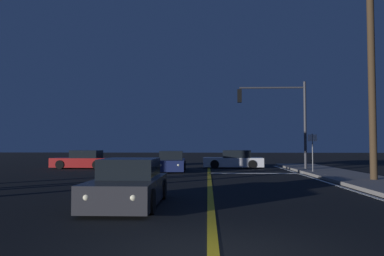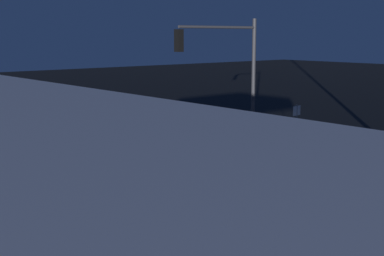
{
  "view_description": "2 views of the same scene",
  "coord_description": "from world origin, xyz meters",
  "px_view_note": "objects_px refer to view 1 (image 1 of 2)",
  "views": [
    {
      "loc": [
        -0.09,
        -5.76,
        1.74
      ],
      "look_at": [
        -0.93,
        14.45,
        2.65
      ],
      "focal_mm": 35.23,
      "sensor_mm": 36.0,
      "label": 1
    },
    {
      "loc": [
        -11.75,
        2.78,
        5.31
      ],
      "look_at": [
        0.1,
        16.72,
        2.15
      ],
      "focal_mm": 50.63,
      "sensor_mm": 36.0,
      "label": 2
    }
  ],
  "objects_px": {
    "utility_pole_right": "(371,65)",
    "car_mid_block_white": "(234,160)",
    "traffic_signal_near_right": "(281,111)",
    "street_sign_corner": "(312,147)",
    "car_parked_curb_red": "(84,161)",
    "car_side_waiting_charcoal": "(129,185)",
    "car_following_oncoming_navy": "(171,162)"
  },
  "relations": [
    {
      "from": "car_following_oncoming_navy",
      "to": "traffic_signal_near_right",
      "type": "height_order",
      "value": "traffic_signal_near_right"
    },
    {
      "from": "car_parked_curb_red",
      "to": "utility_pole_right",
      "type": "bearing_deg",
      "value": -117.68
    },
    {
      "from": "car_side_waiting_charcoal",
      "to": "street_sign_corner",
      "type": "relative_size",
      "value": 1.79
    },
    {
      "from": "car_mid_block_white",
      "to": "street_sign_corner",
      "type": "bearing_deg",
      "value": -143.6
    },
    {
      "from": "car_mid_block_white",
      "to": "traffic_signal_near_right",
      "type": "bearing_deg",
      "value": -135.9
    },
    {
      "from": "car_mid_block_white",
      "to": "utility_pole_right",
      "type": "bearing_deg",
      "value": -152.17
    },
    {
      "from": "car_side_waiting_charcoal",
      "to": "car_parked_curb_red",
      "type": "relative_size",
      "value": 0.96
    },
    {
      "from": "car_parked_curb_red",
      "to": "utility_pole_right",
      "type": "relative_size",
      "value": 0.42
    },
    {
      "from": "car_side_waiting_charcoal",
      "to": "car_mid_block_white",
      "type": "xyz_separation_m",
      "value": [
        4.25,
        17.87,
        0.0
      ]
    },
    {
      "from": "car_mid_block_white",
      "to": "traffic_signal_near_right",
      "type": "relative_size",
      "value": 0.75
    },
    {
      "from": "car_side_waiting_charcoal",
      "to": "traffic_signal_near_right",
      "type": "xyz_separation_m",
      "value": [
        7.23,
        14.77,
        3.48
      ]
    },
    {
      "from": "car_side_waiting_charcoal",
      "to": "utility_pole_right",
      "type": "relative_size",
      "value": 0.4
    },
    {
      "from": "car_parked_curb_red",
      "to": "car_following_oncoming_navy",
      "type": "bearing_deg",
      "value": -109.0
    },
    {
      "from": "car_side_waiting_charcoal",
      "to": "car_parked_curb_red",
      "type": "xyz_separation_m",
      "value": [
        -6.92,
        16.81,
        0.0
      ]
    },
    {
      "from": "traffic_signal_near_right",
      "to": "street_sign_corner",
      "type": "xyz_separation_m",
      "value": [
        1.33,
        -2.8,
        -2.44
      ]
    },
    {
      "from": "car_mid_block_white",
      "to": "street_sign_corner",
      "type": "distance_m",
      "value": 7.38
    },
    {
      "from": "car_mid_block_white",
      "to": "utility_pole_right",
      "type": "xyz_separation_m",
      "value": [
        5.71,
        -10.93,
        4.91
      ]
    },
    {
      "from": "car_parked_curb_red",
      "to": "traffic_signal_near_right",
      "type": "xyz_separation_m",
      "value": [
        14.15,
        -2.04,
        3.48
      ]
    },
    {
      "from": "car_side_waiting_charcoal",
      "to": "utility_pole_right",
      "type": "height_order",
      "value": "utility_pole_right"
    },
    {
      "from": "car_parked_curb_red",
      "to": "car_mid_block_white",
      "type": "bearing_deg",
      "value": -81.93
    },
    {
      "from": "traffic_signal_near_right",
      "to": "utility_pole_right",
      "type": "distance_m",
      "value": 8.42
    },
    {
      "from": "car_side_waiting_charcoal",
      "to": "car_parked_curb_red",
      "type": "bearing_deg",
      "value": -67.83
    },
    {
      "from": "car_following_oncoming_navy",
      "to": "traffic_signal_near_right",
      "type": "relative_size",
      "value": 0.73
    },
    {
      "from": "car_mid_block_white",
      "to": "car_following_oncoming_navy",
      "type": "xyz_separation_m",
      "value": [
        -4.37,
        -3.76,
        -0.0
      ]
    },
    {
      "from": "car_mid_block_white",
      "to": "traffic_signal_near_right",
      "type": "distance_m",
      "value": 5.53
    },
    {
      "from": "utility_pole_right",
      "to": "traffic_signal_near_right",
      "type": "bearing_deg",
      "value": 109.23
    },
    {
      "from": "car_parked_curb_red",
      "to": "street_sign_corner",
      "type": "height_order",
      "value": "street_sign_corner"
    },
    {
      "from": "traffic_signal_near_right",
      "to": "street_sign_corner",
      "type": "bearing_deg",
      "value": 115.45
    },
    {
      "from": "utility_pole_right",
      "to": "car_side_waiting_charcoal",
      "type": "bearing_deg",
      "value": -145.13
    },
    {
      "from": "car_following_oncoming_navy",
      "to": "street_sign_corner",
      "type": "bearing_deg",
      "value": 163.79
    },
    {
      "from": "utility_pole_right",
      "to": "car_mid_block_white",
      "type": "bearing_deg",
      "value": 117.57
    },
    {
      "from": "car_parked_curb_red",
      "to": "street_sign_corner",
      "type": "distance_m",
      "value": 16.25
    }
  ]
}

